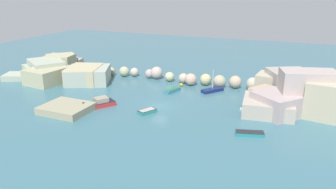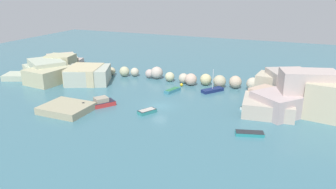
# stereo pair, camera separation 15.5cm
# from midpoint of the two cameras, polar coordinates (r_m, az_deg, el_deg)

# --- Properties ---
(cove_water) EXTENTS (160.00, 160.00, 0.00)m
(cove_water) POSITION_cam_midpoint_polar(r_m,az_deg,el_deg) (56.76, -1.54, -2.10)
(cove_water) COLOR #3D6D7C
(cove_water) RESTS_ON ground
(cliff_headland_left) EXTENTS (25.63, 24.05, 4.50)m
(cliff_headland_left) POSITION_cam_midpoint_polar(r_m,az_deg,el_deg) (78.27, -18.20, 4.10)
(cliff_headland_left) COLOR #A7B19A
(cliff_headland_left) RESTS_ON ground
(cliff_headland_right) EXTENTS (25.19, 19.80, 7.17)m
(cliff_headland_right) POSITION_cam_midpoint_polar(r_m,az_deg,el_deg) (59.64, 24.49, -0.36)
(cliff_headland_right) COLOR #B5A39D
(cliff_headland_right) RESTS_ON ground
(rock_breakwater) EXTENTS (37.41, 4.58, 2.75)m
(rock_breakwater) POSITION_cam_midpoint_polar(r_m,az_deg,el_deg) (69.68, 4.47, 2.87)
(rock_breakwater) COLOR tan
(rock_breakwater) RESTS_ON ground
(stone_dock) EXTENTS (7.86, 6.63, 1.18)m
(stone_dock) POSITION_cam_midpoint_polar(r_m,az_deg,el_deg) (56.81, -17.49, -2.34)
(stone_dock) COLOR tan
(stone_dock) RESTS_ON ground
(channel_buoy) EXTENTS (0.66, 0.66, 0.66)m
(channel_buoy) POSITION_cam_midpoint_polar(r_m,az_deg,el_deg) (67.99, 2.30, 1.73)
(channel_buoy) COLOR gold
(channel_buoy) RESTS_ON cove_water
(moored_boat_0) EXTENTS (4.01, 4.67, 4.59)m
(moored_boat_0) POSITION_cam_midpoint_polar(r_m,az_deg,el_deg) (65.06, 7.74, 0.78)
(moored_boat_0) COLOR navy
(moored_boat_0) RESTS_ON cove_water
(moored_boat_1) EXTENTS (5.14, 5.97, 1.56)m
(moored_boat_1) POSITION_cam_midpoint_polar(r_m,az_deg,el_deg) (57.84, -12.10, -1.51)
(moored_boat_1) COLOR red
(moored_boat_1) RESTS_ON cove_water
(moored_boat_2) EXTENTS (4.19, 2.41, 0.52)m
(moored_boat_2) POSITION_cam_midpoint_polar(r_m,az_deg,el_deg) (47.50, 14.10, -6.65)
(moored_boat_2) COLOR teal
(moored_boat_2) RESTS_ON cove_water
(moored_boat_3) EXTENTS (2.71, 3.38, 0.62)m
(moored_boat_3) POSITION_cam_midpoint_polar(r_m,az_deg,el_deg) (53.77, -3.77, -2.97)
(moored_boat_3) COLOR teal
(moored_boat_3) RESTS_ON cove_water
(moored_boat_4) EXTENTS (2.35, 4.11, 0.63)m
(moored_boat_4) POSITION_cam_midpoint_polar(r_m,az_deg,el_deg) (64.41, 0.71, 0.75)
(moored_boat_4) COLOR teal
(moored_boat_4) RESTS_ON cove_water
(moored_boat_5) EXTENTS (4.36, 3.10, 0.58)m
(moored_boat_5) POSITION_cam_midpoint_polar(r_m,az_deg,el_deg) (55.99, 14.62, -2.70)
(moored_boat_5) COLOR white
(moored_boat_5) RESTS_ON cove_water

